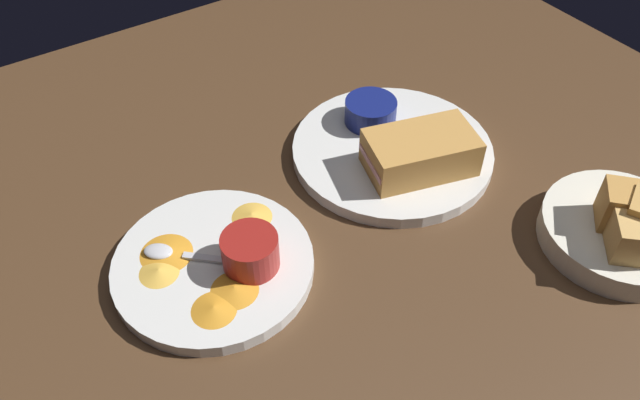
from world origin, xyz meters
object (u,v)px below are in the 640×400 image
object	(u,v)px
plate_chips_companion	(214,265)
plate_sandwich_main	(392,151)
bread_basket_rear	(624,229)
spoon_by_gravy_ramekin	(170,253)
sandwich_half_near	(420,152)
ramekin_light_gravy	(250,251)
ramekin_dark_sauce	(371,111)
spoon_by_dark_ramekin	(385,145)

from	to	relation	value
plate_chips_companion	plate_sandwich_main	bearing A→B (deg)	-171.54
plate_sandwich_main	bread_basket_rear	size ratio (longest dim) A/B	1.48
bread_basket_rear	spoon_by_gravy_ramekin	bearing A→B (deg)	-30.31
sandwich_half_near	plate_chips_companion	distance (cm)	28.22
ramekin_light_gravy	plate_sandwich_main	bearing A→B (deg)	-164.39
ramekin_dark_sauce	plate_chips_companion	bearing A→B (deg)	19.14
plate_sandwich_main	plate_chips_companion	size ratio (longest dim) A/B	1.18
plate_chips_companion	bread_basket_rear	xyz separation A→B (cm)	(-39.64, 21.99, 1.82)
ramekin_light_gravy	bread_basket_rear	xyz separation A→B (cm)	(-36.37, 19.27, -1.13)
plate_sandwich_main	spoon_by_gravy_ramekin	size ratio (longest dim) A/B	3.12
spoon_by_dark_ramekin	spoon_by_gravy_ramekin	bearing A→B (deg)	2.74
plate_sandwich_main	sandwich_half_near	size ratio (longest dim) A/B	1.76
plate_chips_companion	ramekin_light_gravy	world-z (taller)	ramekin_light_gravy
ramekin_dark_sauce	spoon_by_dark_ramekin	xyz separation A→B (cm)	(1.61, 5.25, -1.39)
plate_chips_companion	ramekin_light_gravy	xyz separation A→B (cm)	(-3.27, 2.72, 2.95)
spoon_by_dark_ramekin	plate_chips_companion	distance (cm)	27.33
bread_basket_rear	spoon_by_dark_ramekin	bearing A→B (deg)	-64.46
plate_sandwich_main	ramekin_light_gravy	bearing A→B (deg)	15.61
plate_chips_companion	spoon_by_dark_ramekin	bearing A→B (deg)	-170.19
sandwich_half_near	spoon_by_gravy_ramekin	bearing A→B (deg)	-7.15
plate_chips_companion	sandwich_half_near	bearing A→B (deg)	178.46
plate_chips_companion	ramekin_light_gravy	size ratio (longest dim) A/B	3.57
sandwich_half_near	plate_sandwich_main	bearing A→B (deg)	-87.78
plate_sandwich_main	spoon_by_dark_ramekin	xyz separation A→B (cm)	(0.93, -0.51, 1.16)
ramekin_dark_sauce	plate_chips_companion	size ratio (longest dim) A/B	0.31
ramekin_dark_sauce	spoon_by_gravy_ramekin	world-z (taller)	ramekin_dark_sauce
spoon_by_gravy_ramekin	plate_sandwich_main	bearing A→B (deg)	-178.27
sandwich_half_near	spoon_by_dark_ramekin	world-z (taller)	sandwich_half_near
plate_sandwich_main	spoon_by_dark_ramekin	world-z (taller)	spoon_by_dark_ramekin
spoon_by_dark_ramekin	ramekin_light_gravy	bearing A→B (deg)	17.33
sandwich_half_near	spoon_by_gravy_ramekin	world-z (taller)	sandwich_half_near
plate_sandwich_main	spoon_by_gravy_ramekin	xyz separation A→B (cm)	(31.29, 0.94, 1.16)
spoon_by_gravy_ramekin	spoon_by_dark_ramekin	bearing A→B (deg)	-177.26
spoon_by_dark_ramekin	spoon_by_gravy_ramekin	distance (cm)	30.40
ramekin_dark_sauce	plate_sandwich_main	bearing A→B (deg)	83.22
sandwich_half_near	ramekin_light_gravy	bearing A→B (deg)	4.56
ramekin_light_gravy	spoon_by_dark_ramekin	bearing A→B (deg)	-162.67
spoon_by_gravy_ramekin	sandwich_half_near	bearing A→B (deg)	172.85
bread_basket_rear	sandwich_half_near	bearing A→B (deg)	-61.33
plate_chips_companion	spoon_by_gravy_ramekin	world-z (taller)	spoon_by_gravy_ramekin
bread_basket_rear	ramekin_dark_sauce	bearing A→B (deg)	-70.78
plate_sandwich_main	bread_basket_rear	bearing A→B (deg)	114.31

